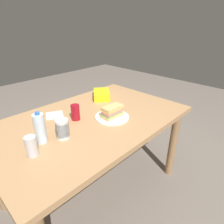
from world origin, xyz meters
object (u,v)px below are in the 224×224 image
object	(u,v)px
sandwich	(112,111)
paper_plate	(112,117)
plastic_cup_stack	(63,129)
chip_bag	(102,95)
water_bottle_tall	(40,128)
dining_table	(92,128)
soda_can_silver	(31,146)
soda_can_red	(75,112)

from	to	relation	value
sandwich	paper_plate	bearing A→B (deg)	-154.79
sandwich	plastic_cup_stack	size ratio (longest dim) A/B	1.41
chip_bag	water_bottle_tall	bearing A→B (deg)	-29.93
dining_table	plastic_cup_stack	bearing A→B (deg)	-165.09
water_bottle_tall	plastic_cup_stack	size ratio (longest dim) A/B	1.59
soda_can_silver	paper_plate	bearing A→B (deg)	-0.30
soda_can_red	plastic_cup_stack	bearing A→B (deg)	-144.62
paper_plate	sandwich	world-z (taller)	sandwich
dining_table	chip_bag	distance (m)	0.45
soda_can_red	water_bottle_tall	world-z (taller)	water_bottle_tall
sandwich	soda_can_red	bearing A→B (deg)	140.72
water_bottle_tall	soda_can_silver	xyz separation A→B (m)	(-0.10, -0.09, -0.04)
sandwich	chip_bag	xyz separation A→B (m)	(0.23, 0.37, -0.02)
paper_plate	plastic_cup_stack	bearing A→B (deg)	175.38
plastic_cup_stack	soda_can_silver	distance (m)	0.22
sandwich	plastic_cup_stack	world-z (taller)	plastic_cup_stack
paper_plate	soda_can_red	size ratio (longest dim) A/B	2.18
dining_table	soda_can_red	size ratio (longest dim) A/B	12.42
dining_table	chip_bag	size ratio (longest dim) A/B	6.59
soda_can_red	chip_bag	world-z (taller)	soda_can_red
chip_bag	paper_plate	bearing A→B (deg)	8.05
paper_plate	water_bottle_tall	size ratio (longest dim) A/B	1.28
chip_bag	soda_can_silver	xyz separation A→B (m)	(-0.87, -0.36, 0.03)
dining_table	water_bottle_tall	xyz separation A→B (m)	(-0.43, -0.03, 0.19)
paper_plate	soda_can_red	xyz separation A→B (m)	(-0.22, 0.18, 0.06)
paper_plate	soda_can_red	bearing A→B (deg)	139.96
sandwich	chip_bag	world-z (taller)	sandwich
paper_plate	sandwich	xyz separation A→B (m)	(0.00, 0.00, 0.05)
water_bottle_tall	soda_can_silver	world-z (taller)	water_bottle_tall
sandwich	plastic_cup_stack	xyz separation A→B (m)	(-0.43, 0.03, 0.01)
chip_bag	water_bottle_tall	size ratio (longest dim) A/B	1.10
paper_plate	soda_can_silver	bearing A→B (deg)	179.70
dining_table	paper_plate	world-z (taller)	paper_plate
dining_table	plastic_cup_stack	distance (m)	0.35
sandwich	soda_can_red	xyz separation A→B (m)	(-0.22, 0.18, 0.01)
sandwich	soda_can_silver	distance (m)	0.65
soda_can_red	soda_can_silver	bearing A→B (deg)	-157.46
paper_plate	chip_bag	bearing A→B (deg)	57.76
dining_table	soda_can_silver	bearing A→B (deg)	-167.99
paper_plate	chip_bag	world-z (taller)	chip_bag
soda_can_red	water_bottle_tall	bearing A→B (deg)	-164.26
paper_plate	soda_can_silver	distance (m)	0.65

